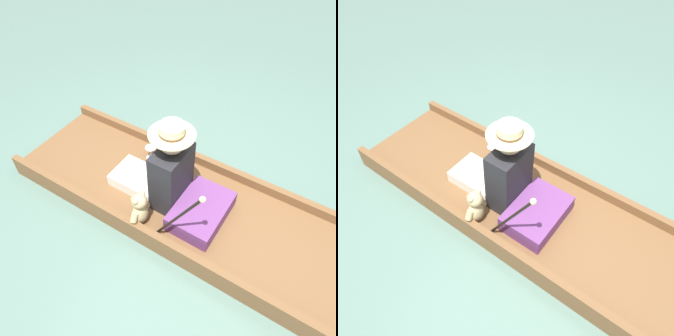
{
  "view_description": "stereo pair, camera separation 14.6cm",
  "coord_description": "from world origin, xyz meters",
  "views": [
    {
      "loc": [
        -1.56,
        -0.88,
        2.39
      ],
      "look_at": [
        -0.05,
        0.08,
        0.5
      ],
      "focal_mm": 35.0,
      "sensor_mm": 36.0,
      "label": 1
    },
    {
      "loc": [
        -1.47,
        -1.0,
        2.39
      ],
      "look_at": [
        -0.05,
        0.08,
        0.5
      ],
      "focal_mm": 35.0,
      "sensor_mm": 36.0,
      "label": 2
    }
  ],
  "objects": [
    {
      "name": "seat_cushion",
      "position": [
        -0.08,
        -0.26,
        0.2
      ],
      "size": [
        0.55,
        0.38,
        0.15
      ],
      "color": "#6B3875",
      "rests_on": "punt_boat"
    },
    {
      "name": "seated_person",
      "position": [
        -0.05,
        0.12,
        0.43
      ],
      "size": [
        0.37,
        0.75,
        0.83
      ],
      "rotation": [
        0.0,
        0.0,
        -0.09
      ],
      "color": "white",
      "rests_on": "punt_boat"
    },
    {
      "name": "punt_boat",
      "position": [
        0.0,
        0.0,
        0.07
      ],
      "size": [
        1.01,
        3.08,
        0.21
      ],
      "color": "brown",
      "rests_on": "ground_plane"
    },
    {
      "name": "ground_plane",
      "position": [
        0.0,
        0.0,
        0.0
      ],
      "size": [
        16.0,
        16.0,
        0.0
      ],
      "primitive_type": "plane",
      "color": "slate"
    },
    {
      "name": "teddy_bear",
      "position": [
        -0.38,
        0.14,
        0.28
      ],
      "size": [
        0.24,
        0.14,
        0.34
      ],
      "color": "tan",
      "rests_on": "punt_boat"
    },
    {
      "name": "wine_glass",
      "position": [
        0.28,
        0.48,
        0.23
      ],
      "size": [
        0.1,
        0.1,
        0.14
      ],
      "color": "silver",
      "rests_on": "punt_boat"
    },
    {
      "name": "walking_cane",
      "position": [
        -0.4,
        -0.26,
        0.54
      ],
      "size": [
        0.04,
        0.39,
        0.71
      ],
      "color": "black",
      "rests_on": "punt_boat"
    }
  ]
}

